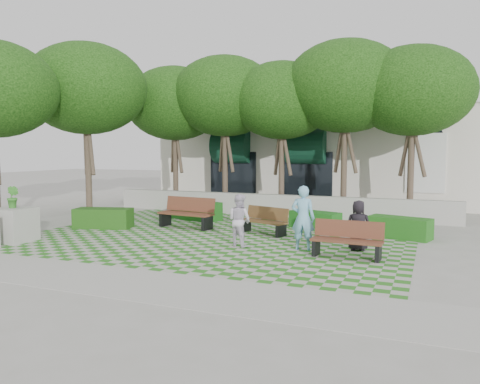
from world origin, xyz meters
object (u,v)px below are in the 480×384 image
at_px(person_dark, 358,225).
at_px(bench_east, 347,240).
at_px(hedge_midright, 315,220).
at_px(bench_mid, 264,221).
at_px(person_white, 239,220).
at_px(bench_west, 187,213).
at_px(hedge_west, 103,218).
at_px(hedge_midleft, 197,210).
at_px(person_blue, 303,218).
at_px(hedge_east, 400,228).
at_px(planter_back, 14,223).

bearing_deg(person_dark, bench_east, 73.26).
distance_m(bench_east, hedge_midright, 4.45).
xyz_separation_m(bench_mid, person_white, (0.01, -2.16, 0.33)).
bearing_deg(person_dark, bench_west, -23.53).
bearing_deg(hedge_west, person_dark, -2.50).
bearing_deg(hedge_midright, hedge_midleft, 175.04).
height_order(person_dark, person_white, person_white).
bearing_deg(person_white, bench_mid, -70.50).
bearing_deg(bench_east, person_blue, 162.65).
distance_m(hedge_midleft, person_blue, 6.80).
relative_size(bench_mid, person_dark, 1.28).
bearing_deg(hedge_midleft, person_blue, -36.49).
distance_m(hedge_midleft, person_white, 5.57).
distance_m(hedge_east, person_blue, 3.80).
height_order(hedge_west, person_dark, person_dark).
height_order(hedge_west, planter_back, planter_back).
xyz_separation_m(bench_east, person_white, (-3.12, 0.28, 0.30)).
relative_size(hedge_midright, person_blue, 0.98).
distance_m(bench_west, hedge_west, 3.00).
relative_size(bench_west, person_blue, 1.18).
relative_size(planter_back, person_dark, 1.22).
distance_m(hedge_east, person_white, 5.24).
bearing_deg(bench_mid, hedge_midleft, 169.98).
height_order(hedge_midleft, planter_back, planter_back).
distance_m(hedge_east, hedge_west, 10.12).
height_order(bench_mid, hedge_east, bench_mid).
height_order(hedge_midright, person_white, person_white).
distance_m(hedge_west, planter_back, 3.21).
xyz_separation_m(hedge_midleft, hedge_west, (-2.12, -3.10, -0.01)).
bearing_deg(bench_mid, bench_east, -18.29).
xyz_separation_m(bench_mid, bench_west, (-2.98, 0.14, 0.09)).
relative_size(bench_east, hedge_east, 0.96).
height_order(bench_east, person_blue, person_blue).
relative_size(hedge_west, person_white, 1.33).
height_order(hedge_midright, person_blue, person_blue).
distance_m(bench_mid, hedge_midleft, 4.15).
bearing_deg(person_dark, planter_back, 6.07).
distance_m(hedge_east, hedge_midright, 2.95).
height_order(hedge_midright, hedge_midleft, hedge_midleft).
distance_m(hedge_east, planter_back, 11.91).
relative_size(bench_mid, hedge_midright, 1.01).
relative_size(bench_east, bench_west, 0.85).
height_order(hedge_west, person_white, person_white).
xyz_separation_m(bench_west, hedge_east, (7.18, 0.81, -0.19)).
distance_m(hedge_east, person_dark, 2.60).
bearing_deg(bench_mid, person_dark, -4.22).
height_order(bench_mid, hedge_west, bench_mid).
relative_size(hedge_west, person_dark, 1.43).
bearing_deg(bench_west, bench_east, -16.15).
height_order(planter_back, person_blue, person_blue).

